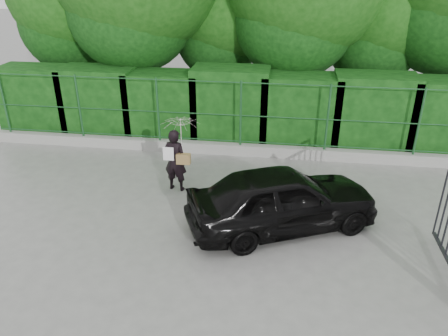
# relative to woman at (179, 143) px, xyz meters

# --- Properties ---
(ground) EXTENTS (80.00, 80.00, 0.00)m
(ground) POSITION_rel_woman_xyz_m (0.77, -2.30, -1.17)
(ground) COLOR gray
(kerb) EXTENTS (14.00, 0.25, 0.30)m
(kerb) POSITION_rel_woman_xyz_m (0.77, 2.20, -1.02)
(kerb) COLOR #9E9E99
(kerb) RESTS_ON ground
(fence) EXTENTS (14.13, 0.06, 1.80)m
(fence) POSITION_rel_woman_xyz_m (0.99, 2.20, 0.03)
(fence) COLOR #1A4923
(fence) RESTS_ON kerb
(hedge) EXTENTS (14.20, 1.20, 2.21)m
(hedge) POSITION_rel_woman_xyz_m (0.81, 3.20, -0.13)
(hedge) COLOR black
(hedge) RESTS_ON ground
(woman) EXTENTS (0.89, 0.89, 1.78)m
(woman) POSITION_rel_woman_xyz_m (0.00, 0.00, 0.00)
(woman) COLOR black
(woman) RESTS_ON ground
(car) EXTENTS (4.12, 3.00, 1.30)m
(car) POSITION_rel_woman_xyz_m (2.40, -1.30, -0.52)
(car) COLOR black
(car) RESTS_ON ground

